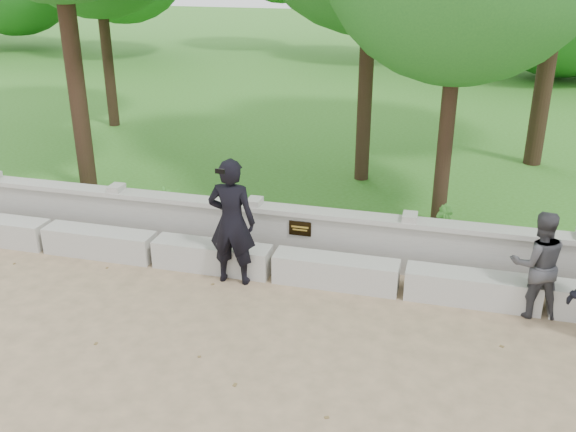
% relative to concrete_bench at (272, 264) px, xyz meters
% --- Properties ---
extents(ground, '(80.00, 80.00, 0.00)m').
position_rel_concrete_bench_xyz_m(ground, '(-0.00, -1.90, -0.22)').
color(ground, tan).
rests_on(ground, ground).
extents(lawn, '(40.00, 22.00, 0.25)m').
position_rel_concrete_bench_xyz_m(lawn, '(-0.00, 12.10, -0.10)').
color(lawn, '#336718').
rests_on(lawn, ground).
extents(concrete_bench, '(11.90, 0.45, 0.45)m').
position_rel_concrete_bench_xyz_m(concrete_bench, '(0.00, 0.00, 0.00)').
color(concrete_bench, '#B4B1AA').
rests_on(concrete_bench, ground).
extents(parapet_wall, '(12.50, 0.35, 0.90)m').
position_rel_concrete_bench_xyz_m(parapet_wall, '(0.00, 0.70, 0.24)').
color(parapet_wall, '#A9A69F').
rests_on(parapet_wall, ground).
extents(man_main, '(0.73, 0.65, 1.98)m').
position_rel_concrete_bench_xyz_m(man_main, '(-0.54, -0.28, 0.77)').
color(man_main, black).
rests_on(man_main, ground).
extents(visitor_left, '(0.84, 0.71, 1.55)m').
position_rel_concrete_bench_xyz_m(visitor_left, '(3.81, -0.10, 0.55)').
color(visitor_left, '#3B3B40').
rests_on(visitor_left, ground).
extents(shrub_a, '(0.33, 0.31, 0.52)m').
position_rel_concrete_bench_xyz_m(shrub_a, '(-2.45, 1.40, 0.28)').
color(shrub_a, '#428E30').
rests_on(shrub_a, lawn).
extents(shrub_b, '(0.39, 0.43, 0.65)m').
position_rel_concrete_bench_xyz_m(shrub_b, '(2.49, 1.40, 0.35)').
color(shrub_b, '#428E30').
rests_on(shrub_b, lawn).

